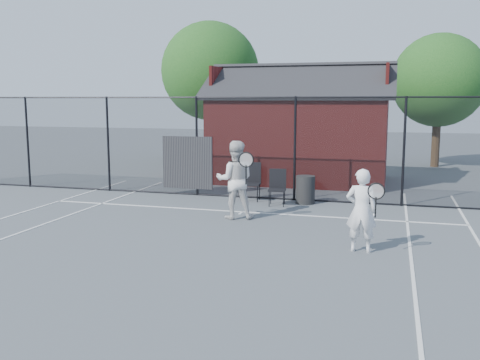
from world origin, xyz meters
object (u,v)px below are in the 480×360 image
(player_back, at_px, (235,180))
(chair_right, at_px, (277,188))
(player_front, at_px, (361,210))
(chair_left, at_px, (251,182))
(clubhouse, at_px, (301,136))
(waste_bin, at_px, (305,190))

(player_back, xyz_separation_m, chair_right, (0.66, 1.85, -0.47))
(player_front, height_order, player_back, player_back)
(chair_left, bearing_deg, chair_right, -35.79)
(player_front, bearing_deg, clubhouse, 106.73)
(waste_bin, bearing_deg, chair_left, 180.00)
(clubhouse, height_order, waste_bin, clubhouse)
(player_back, bearing_deg, clubhouse, 85.95)
(chair_right, bearing_deg, waste_bin, 28.57)
(clubhouse, bearing_deg, chair_left, -98.89)
(player_front, height_order, chair_left, player_front)
(player_front, relative_size, chair_left, 1.51)
(clubhouse, height_order, chair_left, clubhouse)
(clubhouse, xyz_separation_m, player_back, (-0.48, -6.75, -0.65))
(player_back, relative_size, chair_left, 1.79)
(player_back, bearing_deg, chair_left, 95.12)
(chair_right, bearing_deg, player_front, -64.82)
(player_front, xyz_separation_m, waste_bin, (-1.79, 4.50, -0.42))
(player_back, relative_size, waste_bin, 2.43)
(player_front, bearing_deg, chair_left, 126.79)
(player_front, bearing_deg, player_back, 145.71)
(player_front, height_order, waste_bin, player_front)
(player_front, relative_size, waste_bin, 2.05)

